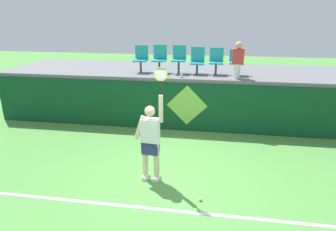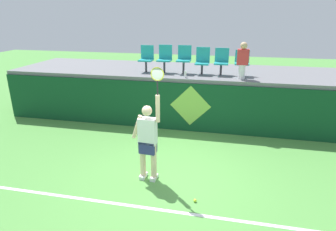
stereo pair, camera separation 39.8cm
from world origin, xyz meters
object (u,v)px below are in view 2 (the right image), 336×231
(stadium_chair_0, at_px, (147,57))
(stadium_chair_3, at_px, (203,60))
(stadium_chair_1, at_px, (165,57))
(stadium_chair_4, at_px, (221,60))
(spectator_0, at_px, (243,60))
(stadium_chair_5, at_px, (242,61))
(stadium_chair_2, at_px, (184,58))
(water_bottle, at_px, (185,74))
(tennis_ball, at_px, (195,200))
(tennis_player, at_px, (148,139))

(stadium_chair_0, bearing_deg, stadium_chair_3, 0.10)
(stadium_chair_1, xyz_separation_m, stadium_chair_4, (1.85, -0.00, -0.04))
(stadium_chair_0, xyz_separation_m, spectator_0, (3.11, -0.48, 0.10))
(stadium_chair_0, xyz_separation_m, stadium_chair_5, (3.11, -0.01, -0.03))
(stadium_chair_0, xyz_separation_m, stadium_chair_1, (0.63, 0.00, 0.02))
(stadium_chair_1, xyz_separation_m, stadium_chair_3, (1.25, 0.00, -0.05))
(stadium_chair_0, relative_size, stadium_chair_4, 1.04)
(stadium_chair_0, relative_size, stadium_chair_2, 0.97)
(stadium_chair_2, distance_m, stadium_chair_3, 0.61)
(water_bottle, relative_size, stadium_chair_4, 0.24)
(stadium_chair_1, bearing_deg, stadium_chair_4, -0.06)
(spectator_0, bearing_deg, water_bottle, -173.26)
(stadium_chair_5, bearing_deg, stadium_chair_2, 179.77)
(stadium_chair_1, bearing_deg, stadium_chair_2, -0.16)
(spectator_0, bearing_deg, stadium_chair_0, 171.28)
(stadium_chair_0, bearing_deg, stadium_chair_2, -0.04)
(tennis_ball, relative_size, stadium_chair_2, 0.07)
(stadium_chair_1, distance_m, stadium_chair_4, 1.85)
(spectator_0, bearing_deg, stadium_chair_3, 158.76)
(tennis_player, height_order, stadium_chair_3, tennis_player)
(water_bottle, relative_size, stadium_chair_1, 0.23)
(stadium_chair_2, distance_m, stadium_chair_4, 1.21)
(water_bottle, height_order, stadium_chair_2, stadium_chair_2)
(tennis_ball, distance_m, stadium_chair_0, 5.50)
(stadium_chair_3, relative_size, stadium_chair_5, 1.07)
(tennis_ball, bearing_deg, stadium_chair_1, 109.90)
(spectator_0, bearing_deg, stadium_chair_1, 169.09)
(tennis_player, relative_size, stadium_chair_5, 3.24)
(tennis_player, bearing_deg, stadium_chair_2, 87.99)
(tennis_ball, height_order, stadium_chair_5, stadium_chair_5)
(tennis_player, height_order, stadium_chair_2, tennis_player)
(tennis_player, distance_m, stadium_chair_2, 4.07)
(stadium_chair_3, relative_size, stadium_chair_4, 1.01)
(tennis_ball, xyz_separation_m, water_bottle, (-0.85, 3.87, 1.73))
(water_bottle, distance_m, stadium_chair_3, 0.89)
(tennis_ball, relative_size, stadium_chair_4, 0.08)
(stadium_chair_0, height_order, stadium_chair_4, stadium_chair_0)
(tennis_player, relative_size, stadium_chair_0, 2.95)
(tennis_player, xyz_separation_m, stadium_chair_1, (-0.51, 3.90, 1.18))
(stadium_chair_3, xyz_separation_m, stadium_chair_5, (1.24, -0.01, 0.00))
(tennis_ball, xyz_separation_m, stadium_chair_2, (-1.00, 4.54, 2.13))
(stadium_chair_2, distance_m, spectator_0, 1.90)
(tennis_ball, bearing_deg, stadium_chair_0, 116.59)
(stadium_chair_4, bearing_deg, stadium_chair_1, 179.94)
(stadium_chair_3, bearing_deg, stadium_chair_1, -179.89)
(water_bottle, height_order, stadium_chair_5, stadium_chair_5)
(stadium_chair_2, bearing_deg, stadium_chair_4, -0.02)
(stadium_chair_2, height_order, stadium_chair_5, stadium_chair_2)
(tennis_player, height_order, tennis_ball, tennis_player)
(tennis_ball, distance_m, stadium_chair_1, 5.28)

